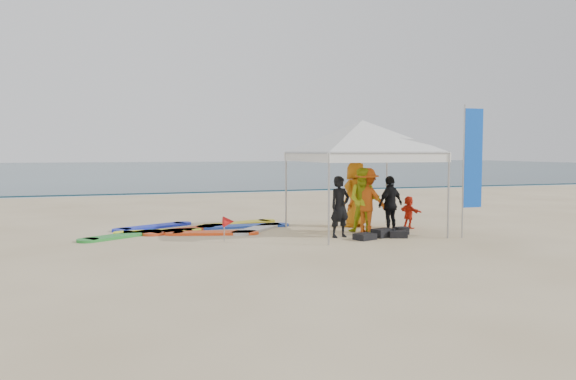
% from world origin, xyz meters
% --- Properties ---
extents(ground, '(120.00, 120.00, 0.00)m').
position_xyz_m(ground, '(0.00, 0.00, 0.00)').
color(ground, beige).
rests_on(ground, ground).
extents(ocean, '(160.00, 84.00, 0.08)m').
position_xyz_m(ocean, '(0.00, 60.00, 0.04)').
color(ocean, '#0C2633').
rests_on(ocean, ground).
extents(shoreline_foam, '(160.00, 1.20, 0.01)m').
position_xyz_m(shoreline_foam, '(0.00, 18.20, 0.00)').
color(shoreline_foam, silver).
rests_on(shoreline_foam, ground).
extents(person_black_a, '(0.66, 0.51, 1.61)m').
position_xyz_m(person_black_a, '(1.93, 1.49, 0.81)').
color(person_black_a, black).
rests_on(person_black_a, ground).
extents(person_yellow, '(1.11, 1.07, 1.81)m').
position_xyz_m(person_yellow, '(2.88, 1.99, 0.90)').
color(person_yellow, '#B6C71C').
rests_on(person_yellow, ground).
extents(person_orange_a, '(1.31, 1.28, 1.80)m').
position_xyz_m(person_orange_a, '(3.00, 2.08, 0.90)').
color(person_orange_a, '#CF5212').
rests_on(person_orange_a, ground).
extents(person_black_b, '(1.01, 0.71, 1.59)m').
position_xyz_m(person_black_b, '(3.55, 1.74, 0.79)').
color(person_black_b, black).
rests_on(person_black_b, ground).
extents(person_orange_b, '(1.14, 1.02, 1.96)m').
position_xyz_m(person_orange_b, '(3.20, 3.25, 0.98)').
color(person_orange_b, '#C87211').
rests_on(person_orange_b, ground).
extents(person_seated, '(0.41, 0.91, 0.95)m').
position_xyz_m(person_seated, '(4.56, 2.47, 0.48)').
color(person_seated, red).
rests_on(person_seated, ground).
extents(canopy_tent, '(4.72, 4.72, 3.56)m').
position_xyz_m(canopy_tent, '(2.85, 2.11, 3.10)').
color(canopy_tent, '#A5A5A8').
rests_on(canopy_tent, ground).
extents(feather_flag, '(0.59, 0.04, 3.47)m').
position_xyz_m(feather_flag, '(5.20, 0.41, 2.04)').
color(feather_flag, '#A5A5A8').
rests_on(feather_flag, ground).
extents(marker_pennant, '(0.28, 0.28, 0.64)m').
position_xyz_m(marker_pennant, '(-0.98, 1.77, 0.49)').
color(marker_pennant, '#A5A5A8').
rests_on(marker_pennant, ground).
extents(gear_pile, '(1.84, 0.93, 0.22)m').
position_xyz_m(gear_pile, '(3.04, 1.11, 0.10)').
color(gear_pile, black).
rests_on(gear_pile, ground).
extents(surfboard_spread, '(5.62, 3.04, 0.07)m').
position_xyz_m(surfboard_spread, '(-1.41, 3.95, 0.04)').
color(surfboard_spread, yellow).
rests_on(surfboard_spread, ground).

